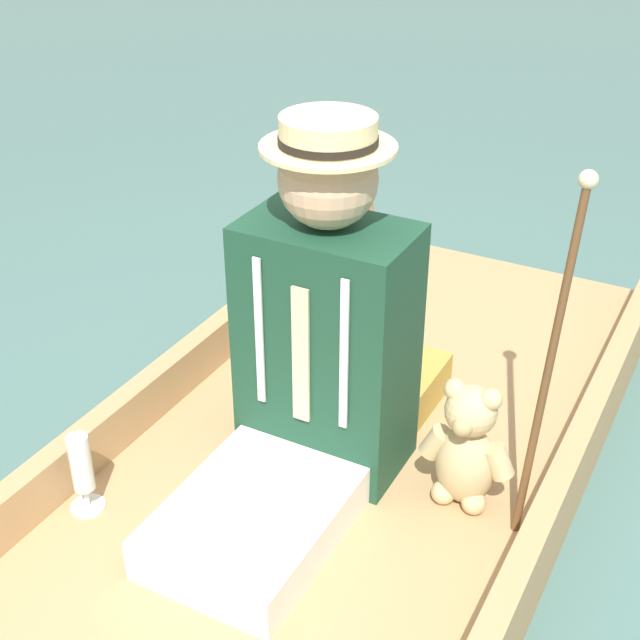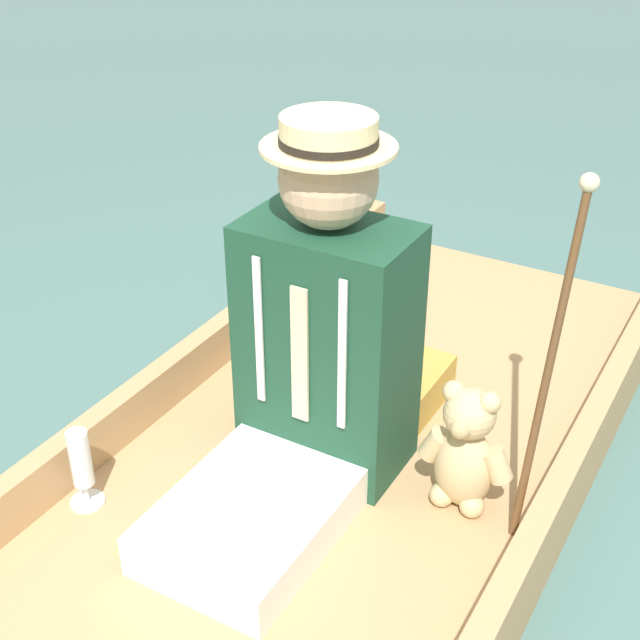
% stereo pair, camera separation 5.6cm
% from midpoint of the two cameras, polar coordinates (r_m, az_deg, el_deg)
% --- Properties ---
extents(ground_plane, '(16.00, 16.00, 0.00)m').
position_cam_midpoint_polar(ground_plane, '(2.38, -0.84, -12.56)').
color(ground_plane, '#476B66').
extents(punt_boat, '(1.18, 2.92, 0.24)m').
position_cam_midpoint_polar(punt_boat, '(2.33, -0.85, -11.36)').
color(punt_boat, tan).
rests_on(punt_boat, ground_plane).
extents(seat_cushion, '(0.40, 0.28, 0.12)m').
position_cam_midpoint_polar(seat_cushion, '(2.60, 2.61, -3.59)').
color(seat_cushion, '#B7933D').
rests_on(seat_cushion, punt_boat).
extents(seated_person, '(0.41, 0.76, 0.92)m').
position_cam_midpoint_polar(seated_person, '(2.15, -1.13, -2.08)').
color(seated_person, white).
rests_on(seated_person, punt_boat).
extents(teddy_bear, '(0.24, 0.14, 0.35)m').
position_cam_midpoint_polar(teddy_bear, '(2.19, 8.65, -8.11)').
color(teddy_bear, tan).
rests_on(teddy_bear, punt_boat).
extents(wine_glass, '(0.09, 0.09, 0.22)m').
position_cam_midpoint_polar(wine_glass, '(2.25, -15.72, -9.08)').
color(wine_glass, silver).
rests_on(wine_glass, punt_boat).
extents(walking_cane, '(0.04, 0.25, 0.84)m').
position_cam_midpoint_polar(walking_cane, '(2.05, 14.16, -0.59)').
color(walking_cane, brown).
rests_on(walking_cane, punt_boat).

